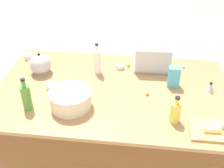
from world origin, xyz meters
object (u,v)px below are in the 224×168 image
bottle_olive (26,97)px  ramekin_medium (51,86)px  candy_bag (174,77)px  butter_stick_right (212,129)px  kitchen_timer (210,87)px  butter_stick_left (221,125)px  ramekin_small (120,66)px  mixing_bowl_large (70,98)px  cutting_board (215,130)px  ramekin_wide (29,57)px  laptop (152,65)px  bottle_vinegar (97,61)px  kettle (40,64)px  bottle_oil (175,112)px

bottle_olive → ramekin_medium: bottle_olive is taller
bottle_olive → candy_bag: bottle_olive is taller
butter_stick_right → kitchen_timer: bearing=-97.9°
butter_stick_left → ramekin_small: size_ratio=1.54×
mixing_bowl_large → cutting_board: bearing=172.0°
ramekin_wide → kitchen_timer: bearing=168.5°
laptop → butter_stick_left: size_ratio=2.88×
bottle_olive → ramekin_small: bottle_olive is taller
butter_stick_left → ramekin_medium: bearing=-14.4°
butter_stick_left → kitchen_timer: 0.43m
bottle_olive → bottle_vinegar: bottle_vinegar is taller
ramekin_medium → kitchen_timer: size_ratio=1.05×
kettle → cutting_board: (-1.35, 0.55, -0.07)m
kettle → bottle_vinegar: bearing=-173.1°
cutting_board → butter_stick_right: butter_stick_right is taller
butter_stick_left → ramekin_medium: butter_stick_left is taller
bottle_oil → kitchen_timer: bearing=-127.8°
bottle_vinegar → kettle: bearing=6.9°
butter_stick_right → candy_bag: (0.22, -0.51, 0.05)m
bottle_oil → butter_stick_left: bottle_oil is taller
kettle → ramekin_small: size_ratio=3.00×
bottle_vinegar → cutting_board: bearing=144.9°
kettle → ramekin_medium: bearing=125.3°
kitchen_timer → kettle: bearing=-4.3°
bottle_oil → cutting_board: size_ratio=0.63×
laptop → candy_bag: 0.29m
cutting_board → butter_stick_left: size_ratio=2.93×
mixing_bowl_large → bottle_olive: (0.30, 0.06, 0.03)m
bottle_oil → kettle: 1.20m
bottle_olive → kettle: size_ratio=1.17×
bottle_olive → laptop: bearing=-144.3°
laptop → butter_stick_left: 0.82m
bottle_oil → bottle_olive: bottle_olive is taller
butter_stick_right → butter_stick_left: bearing=-144.7°
bottle_oil → kettle: bottle_oil is taller
ramekin_small → mixing_bowl_large: bearing=61.7°
kettle → ramekin_small: kettle is taller
ramekin_medium → kitchen_timer: kitchen_timer is taller
ramekin_small → bottle_oil: bearing=124.1°
bottle_olive → kettle: (0.06, -0.47, -0.02)m
bottle_olive → kettle: 0.48m
bottle_olive → ramekin_small: 0.87m
bottle_oil → bottle_vinegar: bottle_vinegar is taller
kettle → kitchen_timer: kettle is taller
kettle → butter_stick_right: size_ratio=1.94×
ramekin_small → candy_bag: size_ratio=0.42×
kettle → butter_stick_right: kettle is taller
laptop → kitchen_timer: size_ratio=4.11×
laptop → bottle_olive: bearing=35.7°
butter_stick_right → kitchen_timer: (-0.07, -0.47, -0.00)m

